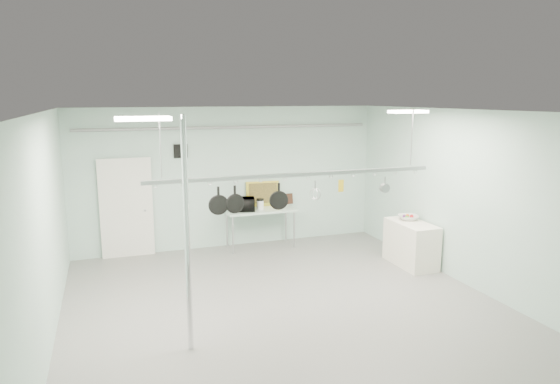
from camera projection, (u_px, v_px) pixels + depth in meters
name	position (u px, v px, depth m)	size (l,w,h in m)	color
floor	(291.00, 314.00, 7.98)	(8.00, 8.00, 0.00)	gray
ceiling	(292.00, 112.00, 7.38)	(7.00, 8.00, 0.02)	silver
back_wall	(230.00, 178.00, 11.38)	(7.00, 0.02, 3.20)	#B1D5C6
right_wall	(476.00, 201.00, 8.82)	(0.02, 8.00, 3.20)	#B1D5C6
door	(127.00, 209.00, 10.69)	(1.10, 0.10, 2.20)	silver
wall_vent	(181.00, 151.00, 10.88)	(0.30, 0.04, 0.30)	black
conduit_pipe	(230.00, 127.00, 11.08)	(0.07, 0.07, 6.60)	gray
chrome_pole	(187.00, 237.00, 6.57)	(0.08, 0.08, 3.20)	silver
prep_table	(260.00, 212.00, 11.36)	(1.60, 0.70, 0.91)	silver
side_cabinet	(411.00, 244.00, 10.22)	(0.60, 1.20, 0.90)	white
pot_rack	(297.00, 173.00, 7.91)	(4.80, 0.06, 1.00)	#B7B7BC
light_panel_left	(143.00, 119.00, 5.93)	(0.65, 0.30, 0.05)	white
light_panel_right	(408.00, 112.00, 8.72)	(0.65, 0.30, 0.05)	white
microwave	(242.00, 204.00, 11.13)	(0.54, 0.36, 0.30)	black
coffee_canister	(260.00, 205.00, 11.28)	(0.16, 0.16, 0.21)	white
painting_large	(263.00, 194.00, 11.62)	(0.78, 0.05, 0.58)	gold
painting_small	(287.00, 199.00, 11.84)	(0.30, 0.04, 0.25)	#321C11
fruit_bowl	(408.00, 218.00, 10.34)	(0.40, 0.40, 0.10)	silver
skillet_left	(218.00, 200.00, 7.56)	(0.31, 0.06, 0.42)	black
skillet_mid	(235.00, 199.00, 7.64)	(0.30, 0.06, 0.41)	black
skillet_right	(279.00, 196.00, 7.87)	(0.30, 0.06, 0.41)	black
whisk	(315.00, 192.00, 8.07)	(0.19, 0.19, 0.36)	silver
grater	(341.00, 186.00, 8.21)	(0.09, 0.02, 0.22)	#C5C817
saucepan	(385.00, 184.00, 8.48)	(0.16, 0.09, 0.27)	silver
fruit_cluster	(408.00, 216.00, 10.34)	(0.24, 0.24, 0.09)	#AD0F13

